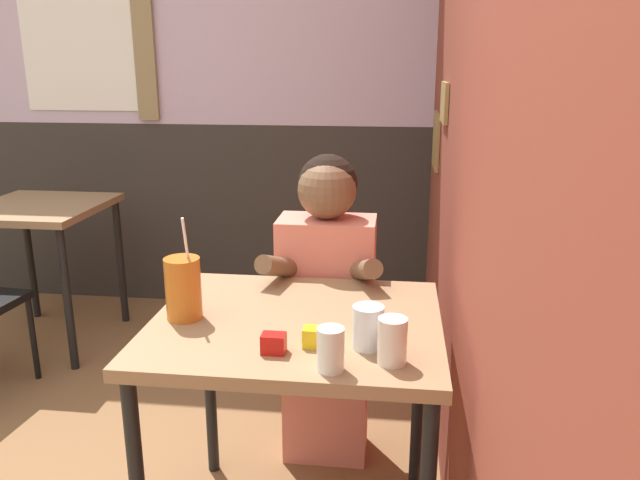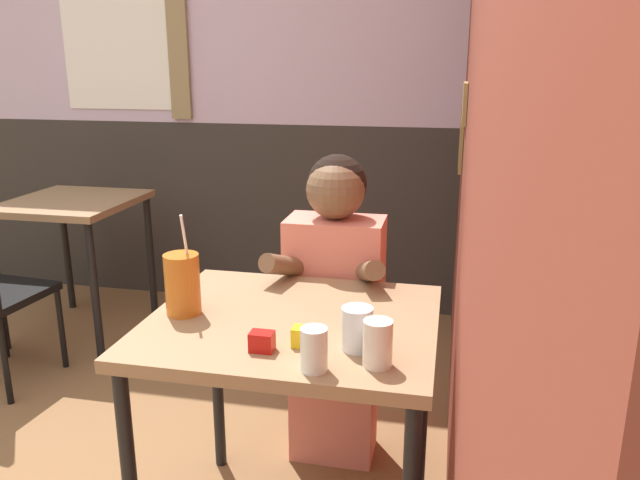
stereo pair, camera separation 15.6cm
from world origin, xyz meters
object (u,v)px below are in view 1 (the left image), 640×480
person_seated (327,305)px  cocktail_pitcher (183,288)px  main_table (297,347)px  background_table (40,224)px

person_seated → cocktail_pitcher: size_ratio=3.87×
cocktail_pitcher → person_seated: bearing=55.5°
main_table → person_seated: 0.48m
person_seated → main_table: bearing=-93.9°
background_table → cocktail_pitcher: bearing=-47.1°
background_table → person_seated: 1.77m
person_seated → cocktail_pitcher: person_seated is taller
main_table → background_table: (-1.54, 1.29, -0.02)m
background_table → person_seated: (1.57, -0.82, -0.04)m
main_table → cocktail_pitcher: (-0.31, -0.03, 0.18)m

